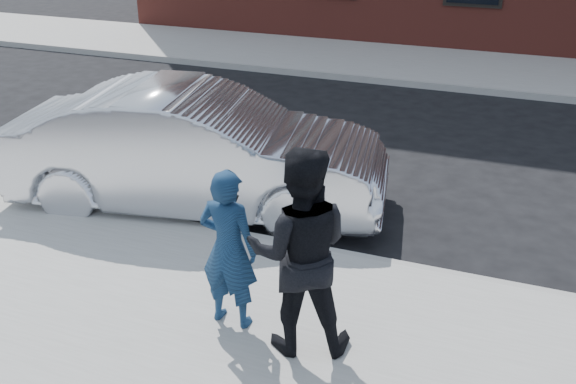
% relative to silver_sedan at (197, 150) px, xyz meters
% --- Properties ---
extents(ground, '(100.00, 100.00, 0.00)m').
position_rel_silver_sedan_xyz_m(ground, '(2.12, -2.30, -0.85)').
color(ground, black).
rests_on(ground, ground).
extents(near_sidewalk, '(50.00, 3.50, 0.15)m').
position_rel_silver_sedan_xyz_m(near_sidewalk, '(2.12, -2.55, -0.77)').
color(near_sidewalk, gray).
rests_on(near_sidewalk, ground).
extents(near_curb, '(50.00, 0.10, 0.15)m').
position_rel_silver_sedan_xyz_m(near_curb, '(2.12, -0.75, -0.77)').
color(near_curb, '#999691').
rests_on(near_curb, ground).
extents(far_sidewalk, '(50.00, 3.50, 0.15)m').
position_rel_silver_sedan_xyz_m(far_sidewalk, '(2.12, 8.95, -0.77)').
color(far_sidewalk, gray).
rests_on(far_sidewalk, ground).
extents(far_curb, '(50.00, 0.10, 0.15)m').
position_rel_silver_sedan_xyz_m(far_curb, '(2.12, 7.15, -0.77)').
color(far_curb, '#999691').
rests_on(far_curb, ground).
extents(silver_sedan, '(5.40, 2.74, 1.70)m').
position_rel_silver_sedan_xyz_m(silver_sedan, '(0.00, 0.00, 0.00)').
color(silver_sedan, silver).
rests_on(silver_sedan, ground).
extents(man_hoodie, '(0.61, 0.49, 1.64)m').
position_rel_silver_sedan_xyz_m(man_hoodie, '(1.69, -2.48, 0.12)').
color(man_hoodie, navy).
rests_on(man_hoodie, near_sidewalk).
extents(man_peacoat, '(1.17, 1.04, 2.00)m').
position_rel_silver_sedan_xyz_m(man_peacoat, '(2.46, -2.58, 0.30)').
color(man_peacoat, black).
rests_on(man_peacoat, near_sidewalk).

